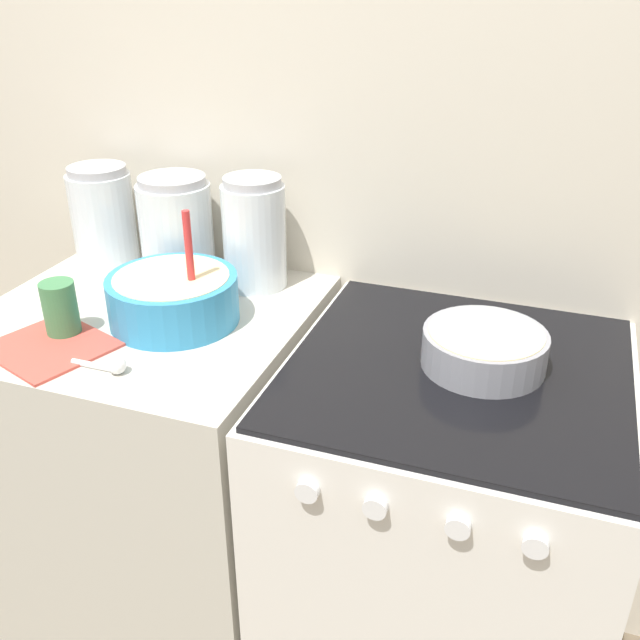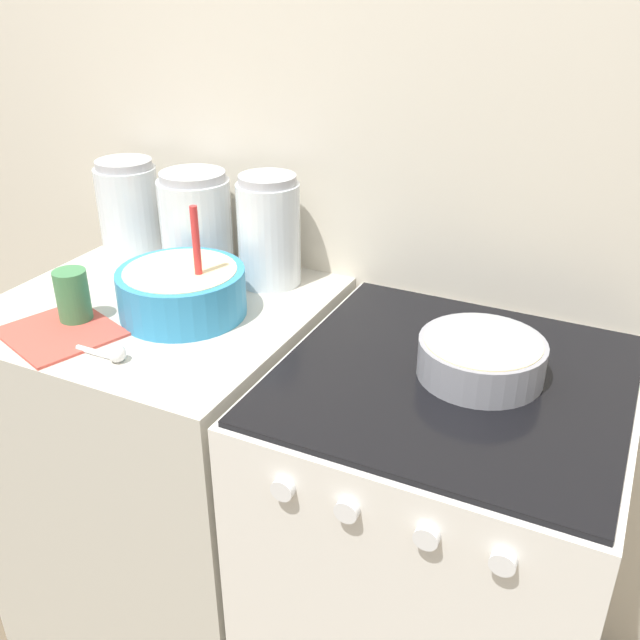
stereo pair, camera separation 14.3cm
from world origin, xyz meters
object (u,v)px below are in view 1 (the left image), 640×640
(baking_pan, at_px, (484,348))
(tin_can, at_px, (60,309))
(stove, at_px, (439,547))
(storage_jar_right, at_px, (255,240))
(storage_jar_middle, at_px, (177,233))
(storage_jar_left, at_px, (104,223))
(mixing_bowl, at_px, (173,296))

(baking_pan, bearing_deg, tin_can, -169.14)
(stove, relative_size, tin_can, 7.95)
(storage_jar_right, height_order, tin_can, storage_jar_right)
(baking_pan, distance_m, tin_can, 0.85)
(tin_can, bearing_deg, storage_jar_right, 53.05)
(baking_pan, height_order, storage_jar_middle, storage_jar_middle)
(stove, xyz_separation_m, storage_jar_middle, (-0.73, 0.22, 0.57))
(stove, height_order, storage_jar_left, storage_jar_left)
(storage_jar_middle, distance_m, storage_jar_right, 0.21)
(storage_jar_middle, bearing_deg, mixing_bowl, -62.90)
(stove, height_order, storage_jar_middle, storage_jar_middle)
(stove, distance_m, mixing_bowl, 0.80)
(stove, bearing_deg, storage_jar_middle, 162.85)
(mixing_bowl, bearing_deg, stove, 0.81)
(storage_jar_right, bearing_deg, storage_jar_middle, 180.00)
(stove, height_order, mixing_bowl, mixing_bowl)
(tin_can, bearing_deg, storage_jar_left, 110.80)
(stove, relative_size, storage_jar_right, 3.55)
(storage_jar_middle, distance_m, tin_can, 0.37)
(baking_pan, bearing_deg, storage_jar_left, 168.26)
(storage_jar_middle, bearing_deg, storage_jar_right, -0.00)
(storage_jar_left, bearing_deg, storage_jar_middle, 0.00)
(mixing_bowl, bearing_deg, tin_can, -145.04)
(baking_pan, distance_m, storage_jar_middle, 0.80)
(stove, xyz_separation_m, baking_pan, (0.04, 0.02, 0.50))
(tin_can, bearing_deg, storage_jar_middle, 79.45)
(storage_jar_middle, relative_size, tin_can, 2.09)
(storage_jar_right, distance_m, tin_can, 0.46)
(storage_jar_left, distance_m, storage_jar_middle, 0.21)
(storage_jar_middle, bearing_deg, stove, -17.15)
(baking_pan, relative_size, storage_jar_right, 0.90)
(mixing_bowl, height_order, tin_can, mixing_bowl)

